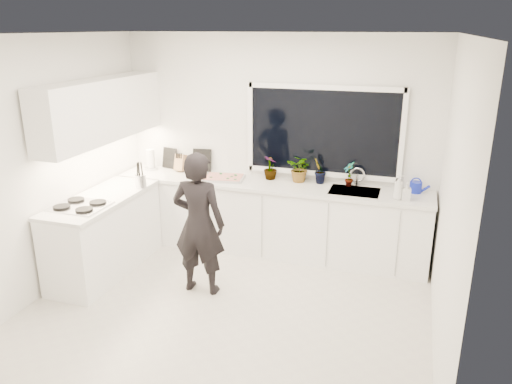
% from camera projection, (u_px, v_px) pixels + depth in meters
% --- Properties ---
extents(floor, '(4.00, 3.50, 0.02)m').
position_uv_depth(floor, '(229.00, 308.00, 5.16)').
color(floor, beige).
rests_on(floor, ground).
extents(wall_back, '(4.00, 0.02, 2.70)m').
position_uv_depth(wall_back, '(276.00, 144.00, 6.32)').
color(wall_back, white).
rests_on(wall_back, ground).
extents(wall_left, '(0.02, 3.50, 2.70)m').
position_uv_depth(wall_left, '(50.00, 166.00, 5.32)').
color(wall_left, white).
rests_on(wall_left, ground).
extents(wall_right, '(0.02, 3.50, 2.70)m').
position_uv_depth(wall_right, '(452.00, 205.00, 4.14)').
color(wall_right, white).
rests_on(wall_right, ground).
extents(ceiling, '(4.00, 3.50, 0.02)m').
position_uv_depth(ceiling, '(223.00, 33.00, 4.30)').
color(ceiling, white).
rests_on(ceiling, wall_back).
extents(window, '(1.80, 0.02, 1.00)m').
position_uv_depth(window, '(323.00, 131.00, 6.05)').
color(window, black).
rests_on(window, wall_back).
extents(base_cabinets_back, '(3.92, 0.58, 0.88)m').
position_uv_depth(base_cabinets_back, '(269.00, 219.00, 6.33)').
color(base_cabinets_back, white).
rests_on(base_cabinets_back, floor).
extents(base_cabinets_left, '(0.58, 1.60, 0.88)m').
position_uv_depth(base_cabinets_left, '(105.00, 236.00, 5.82)').
color(base_cabinets_left, white).
rests_on(base_cabinets_left, floor).
extents(countertop_back, '(3.94, 0.62, 0.04)m').
position_uv_depth(countertop_back, '(269.00, 185.00, 6.17)').
color(countertop_back, silver).
rests_on(countertop_back, base_cabinets_back).
extents(countertop_left, '(0.62, 1.60, 0.04)m').
position_uv_depth(countertop_left, '(101.00, 198.00, 5.67)').
color(countertop_left, silver).
rests_on(countertop_left, base_cabinets_left).
extents(upper_cabinets, '(0.34, 2.10, 0.70)m').
position_uv_depth(upper_cabinets, '(102.00, 110.00, 5.73)').
color(upper_cabinets, white).
rests_on(upper_cabinets, wall_left).
extents(sink, '(0.58, 0.42, 0.14)m').
position_uv_depth(sink, '(354.00, 195.00, 5.89)').
color(sink, silver).
rests_on(sink, countertop_back).
extents(faucet, '(0.03, 0.03, 0.22)m').
position_uv_depth(faucet, '(357.00, 177.00, 6.02)').
color(faucet, silver).
rests_on(faucet, countertop_back).
extents(stovetop, '(0.56, 0.48, 0.03)m').
position_uv_depth(stovetop, '(80.00, 205.00, 5.35)').
color(stovetop, black).
rests_on(stovetop, countertop_left).
extents(person, '(0.58, 0.39, 1.56)m').
position_uv_depth(person, '(199.00, 224.00, 5.26)').
color(person, black).
rests_on(person, floor).
extents(pizza_tray, '(0.55, 0.44, 0.03)m').
position_uv_depth(pizza_tray, '(224.00, 178.00, 6.31)').
color(pizza_tray, silver).
rests_on(pizza_tray, countertop_back).
extents(pizza, '(0.50, 0.39, 0.01)m').
position_uv_depth(pizza, '(224.00, 177.00, 6.31)').
color(pizza, '#C33E1A').
rests_on(pizza, pizza_tray).
extents(watering_can, '(0.19, 0.19, 0.13)m').
position_uv_depth(watering_can, '(416.00, 187.00, 5.79)').
color(watering_can, '#1221AD').
rests_on(watering_can, countertop_back).
extents(paper_towel_roll, '(0.12, 0.12, 0.26)m').
position_uv_depth(paper_towel_roll, '(151.00, 160.00, 6.72)').
color(paper_towel_roll, silver).
rests_on(paper_towel_roll, countertop_back).
extents(knife_block, '(0.14, 0.12, 0.22)m').
position_uv_depth(knife_block, '(180.00, 163.00, 6.64)').
color(knife_block, brown).
rests_on(knife_block, countertop_back).
extents(utensil_crock, '(0.15, 0.15, 0.16)m').
position_uv_depth(utensil_crock, '(141.00, 181.00, 5.98)').
color(utensil_crock, '#B3B2B7').
rests_on(utensil_crock, countertop_left).
extents(picture_frame_large, '(0.22, 0.07, 0.28)m').
position_uv_depth(picture_frame_large, '(169.00, 158.00, 6.78)').
color(picture_frame_large, black).
rests_on(picture_frame_large, countertop_back).
extents(picture_frame_small, '(0.25, 0.06, 0.30)m').
position_uv_depth(picture_frame_small, '(202.00, 160.00, 6.64)').
color(picture_frame_small, black).
rests_on(picture_frame_small, countertop_back).
extents(herb_plants, '(1.18, 0.33, 0.34)m').
position_uv_depth(herb_plants, '(303.00, 169.00, 6.15)').
color(herb_plants, '#26662D').
rests_on(herb_plants, countertop_back).
extents(soap_bottles, '(0.21, 0.13, 0.28)m').
position_uv_depth(soap_bottles, '(401.00, 189.00, 5.54)').
color(soap_bottles, '#D8BF66').
rests_on(soap_bottles, countertop_back).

